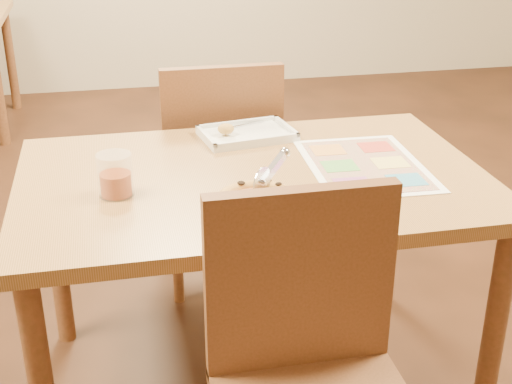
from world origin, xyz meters
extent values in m
plane|color=#371C0F|center=(0.00, 0.00, 0.00)|extent=(7.00, 7.00, 0.00)
cube|color=#98693C|center=(0.00, 0.00, 0.70)|extent=(1.30, 0.85, 0.04)
cylinder|color=brown|center=(-0.59, 0.36, 0.34)|extent=(0.06, 0.06, 0.68)
cylinder|color=brown|center=(0.59, -0.36, 0.34)|extent=(0.06, 0.06, 0.68)
cylinder|color=brown|center=(0.59, 0.36, 0.34)|extent=(0.06, 0.06, 0.68)
cube|color=brown|center=(0.00, -0.51, 0.68)|extent=(0.42, 0.04, 0.45)
cube|color=brown|center=(0.00, 0.70, 0.45)|extent=(0.42, 0.42, 0.04)
cube|color=brown|center=(0.00, 0.51, 0.68)|extent=(0.42, 0.04, 0.45)
cylinder|color=brown|center=(-1.01, 3.17, 0.34)|extent=(0.06, 0.06, 0.68)
cylinder|color=white|center=(-0.04, -0.23, 0.73)|extent=(0.26, 0.26, 0.01)
cylinder|color=gold|center=(-0.03, -0.22, 0.74)|extent=(0.20, 0.20, 0.01)
cylinder|color=#E2C57A|center=(-0.03, -0.22, 0.74)|extent=(0.17, 0.17, 0.01)
torus|color=gold|center=(-0.03, -0.22, 0.75)|extent=(0.21, 0.21, 0.03)
cylinder|color=silver|center=(-0.02, -0.21, 0.79)|extent=(0.06, 0.06, 0.08)
cube|color=silver|center=(0.02, -0.17, 0.81)|extent=(0.09, 0.10, 0.06)
cube|color=silver|center=(0.04, 0.30, 0.73)|extent=(0.31, 0.24, 0.02)
cube|color=silver|center=(0.04, 0.30, 0.74)|extent=(0.14, 0.06, 0.00)
ellipsoid|color=#B78E42|center=(-0.03, 0.29, 0.76)|extent=(0.05, 0.04, 0.03)
cylinder|color=maroon|center=(-0.38, -0.06, 0.75)|extent=(0.08, 0.08, 0.06)
cylinder|color=white|center=(-0.38, -0.06, 0.78)|extent=(0.09, 0.09, 0.11)
cube|color=white|center=(0.33, 0.00, 0.72)|extent=(0.34, 0.46, 0.00)
camera|label=1|loc=(-0.37, -1.79, 1.49)|focal=50.00mm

